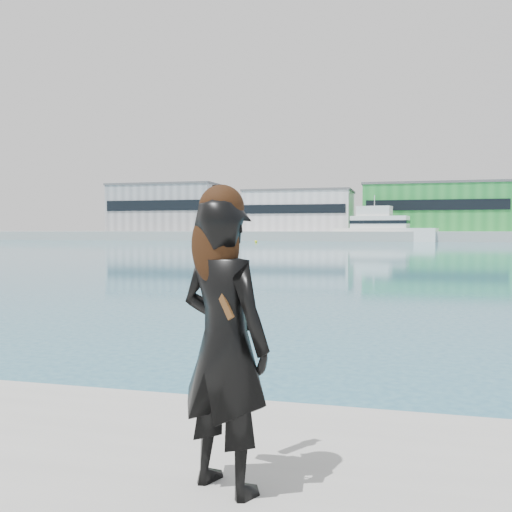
# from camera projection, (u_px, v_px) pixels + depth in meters

# --- Properties ---
(far_quay) EXTENTS (320.00, 40.00, 2.00)m
(far_quay) POSITION_uv_depth(u_px,v_px,m) (396.00, 236.00, 129.69)
(far_quay) COLOR #9E9E99
(far_quay) RESTS_ON ground
(warehouse_grey_left) EXTENTS (26.52, 16.36, 11.50)m
(warehouse_grey_left) POSITION_uv_depth(u_px,v_px,m) (168.00, 208.00, 141.20)
(warehouse_grey_left) COLOR gray
(warehouse_grey_left) RESTS_ON far_quay
(warehouse_white) EXTENTS (24.48, 15.35, 9.50)m
(warehouse_white) POSITION_uv_depth(u_px,v_px,m) (300.00, 211.00, 132.98)
(warehouse_white) COLOR silver
(warehouse_white) RESTS_ON far_quay
(warehouse_green) EXTENTS (30.60, 16.36, 10.50)m
(warehouse_green) POSITION_uv_depth(u_px,v_px,m) (434.00, 207.00, 125.45)
(warehouse_green) COLOR green
(warehouse_green) RESTS_ON far_quay
(flagpole_left) EXTENTS (1.28, 0.16, 8.00)m
(flagpole_left) POSITION_uv_depth(u_px,v_px,m) (226.00, 211.00, 130.22)
(flagpole_left) COLOR silver
(flagpole_left) RESTS_ON far_quay
(flagpole_right) EXTENTS (1.28, 0.16, 8.00)m
(flagpole_right) POSITION_uv_depth(u_px,v_px,m) (508.00, 209.00, 115.20)
(flagpole_right) COLOR silver
(flagpole_right) RESTS_ON far_quay
(motor_yacht) EXTENTS (20.66, 8.80, 9.34)m
(motor_yacht) POSITION_uv_depth(u_px,v_px,m) (382.00, 228.00, 114.62)
(motor_yacht) COLOR white
(motor_yacht) RESTS_ON ground
(buoy_far) EXTENTS (0.50, 0.50, 0.50)m
(buoy_far) POSITION_uv_depth(u_px,v_px,m) (256.00, 242.00, 105.23)
(buoy_far) COLOR #F5F50C
(buoy_far) RESTS_ON ground
(woman) EXTENTS (0.70, 0.60, 1.71)m
(woman) POSITION_uv_depth(u_px,v_px,m) (224.00, 335.00, 3.14)
(woman) COLOR black
(woman) RESTS_ON near_quay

